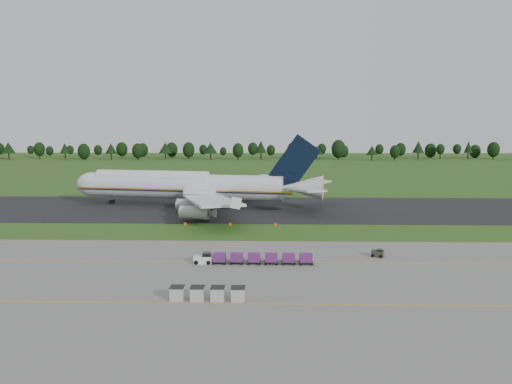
{
  "coord_description": "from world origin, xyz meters",
  "views": [
    {
      "loc": [
        2.34,
        -95.49,
        20.38
      ],
      "look_at": [
        -0.19,
        2.0,
        7.64
      ],
      "focal_mm": 35.0,
      "sensor_mm": 36.0,
      "label": 1
    }
  ],
  "objects_px": {
    "utility_cart": "(378,254)",
    "uld_row": "(208,293)",
    "edge_markers": "(230,224)",
    "baggage_train": "(252,258)",
    "aircraft": "(189,186)"
  },
  "relations": [
    {
      "from": "aircraft",
      "to": "utility_cart",
      "type": "bearing_deg",
      "value": -52.91
    },
    {
      "from": "utility_cart",
      "to": "edge_markers",
      "type": "relative_size",
      "value": 0.11
    },
    {
      "from": "uld_row",
      "to": "edge_markers",
      "type": "bearing_deg",
      "value": 91.03
    },
    {
      "from": "aircraft",
      "to": "utility_cart",
      "type": "relative_size",
      "value": 31.85
    },
    {
      "from": "aircraft",
      "to": "baggage_train",
      "type": "xyz_separation_m",
      "value": [
        18.05,
        -54.5,
        -4.44
      ]
    },
    {
      "from": "baggage_train",
      "to": "edge_markers",
      "type": "xyz_separation_m",
      "value": [
        -5.47,
        29.14,
        -0.63
      ]
    },
    {
      "from": "aircraft",
      "to": "baggage_train",
      "type": "distance_m",
      "value": 57.59
    },
    {
      "from": "baggage_train",
      "to": "edge_markers",
      "type": "bearing_deg",
      "value": 100.64
    },
    {
      "from": "utility_cart",
      "to": "uld_row",
      "type": "relative_size",
      "value": 0.24
    },
    {
      "from": "utility_cart",
      "to": "edge_markers",
      "type": "height_order",
      "value": "utility_cart"
    },
    {
      "from": "aircraft",
      "to": "edge_markers",
      "type": "height_order",
      "value": "aircraft"
    },
    {
      "from": "aircraft",
      "to": "edge_markers",
      "type": "bearing_deg",
      "value": -63.62
    },
    {
      "from": "utility_cart",
      "to": "uld_row",
      "type": "distance_m",
      "value": 31.88
    },
    {
      "from": "baggage_train",
      "to": "utility_cart",
      "type": "height_order",
      "value": "baggage_train"
    },
    {
      "from": "uld_row",
      "to": "aircraft",
      "type": "bearing_deg",
      "value": 100.75
    }
  ]
}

